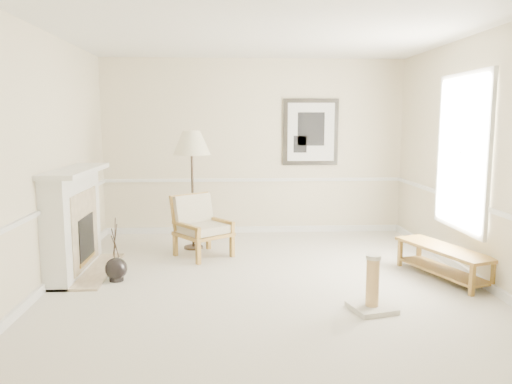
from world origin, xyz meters
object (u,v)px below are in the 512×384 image
bench (443,257)px  floor_lamp (192,146)px  scratching_post (372,293)px  floor_vase (116,269)px  armchair (199,223)px

bench → floor_lamp: bearing=152.8°
bench → scratching_post: (-1.15, -0.97, -0.08)m
floor_lamp → scratching_post: bearing=-52.7°
bench → scratching_post: scratching_post is taller
floor_vase → floor_lamp: floor_lamp is taller
floor_vase → scratching_post: floor_vase is taller
floor_vase → scratching_post: bearing=-21.4°
armchair → floor_lamp: size_ratio=0.54×
scratching_post → floor_vase: bearing=158.6°
armchair → scratching_post: armchair is taller
floor_vase → bench: bearing=-1.6°
bench → scratching_post: bearing=-139.7°
floor_vase → armchair: 1.48m
armchair → floor_lamp: bearing=69.2°
armchair → scratching_post: 2.88m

